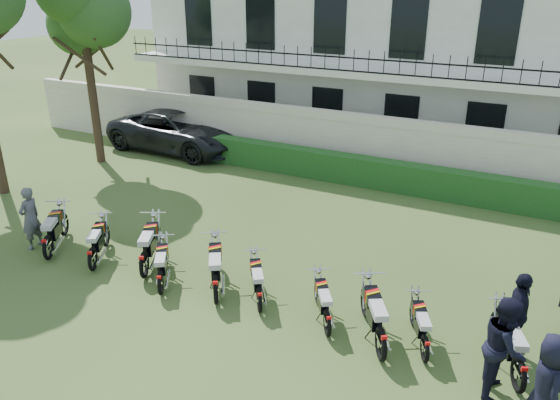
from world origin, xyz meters
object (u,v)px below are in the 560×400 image
(motorcycle_1, at_px, (92,254))
(suv, at_px, (178,131))
(motorcycle_3, at_px, (160,277))
(motorcycle_9, at_px, (520,367))
(motorcycle_7, at_px, (382,337))
(tree_west_near, at_px, (81,3))
(motorcycle_8, at_px, (426,343))
(officer_0, at_px, (548,384))
(inspector, at_px, (30,218))
(motorcycle_2, at_px, (144,258))
(motorcycle_6, at_px, (327,318))
(motorcycle_5, at_px, (259,294))
(motorcycle_4, at_px, (215,283))
(officer_1, at_px, (504,346))
(officer_2, at_px, (518,315))
(motorcycle_0, at_px, (47,242))

(motorcycle_1, distance_m, suv, 10.11)
(motorcycle_3, height_order, motorcycle_9, motorcycle_9)
(motorcycle_7, bearing_deg, tree_west_near, 123.38)
(motorcycle_8, xyz_separation_m, officer_0, (2.05, -0.80, 0.46))
(tree_west_near, height_order, inspector, tree_west_near)
(motorcycle_2, bearing_deg, tree_west_near, 113.11)
(motorcycle_1, relative_size, motorcycle_6, 1.13)
(motorcycle_2, xyz_separation_m, motorcycle_9, (8.40, -0.07, -0.02))
(motorcycle_5, distance_m, motorcycle_9, 5.23)
(motorcycle_4, relative_size, motorcycle_7, 0.98)
(officer_1, bearing_deg, officer_0, -134.74)
(motorcycle_2, bearing_deg, motorcycle_9, -27.27)
(motorcycle_9, bearing_deg, motorcycle_4, 158.34)
(suv, bearing_deg, motorcycle_3, -143.29)
(motorcycle_1, distance_m, motorcycle_4, 3.53)
(motorcycle_3, height_order, motorcycle_4, motorcycle_4)
(motorcycle_2, relative_size, motorcycle_4, 1.07)
(motorcycle_7, xyz_separation_m, suv, (-11.62, 9.21, 0.30))
(suv, bearing_deg, motorcycle_7, -126.45)
(inspector, bearing_deg, officer_1, 86.22)
(motorcycle_5, distance_m, suv, 12.49)
(inspector, height_order, officer_0, officer_0)
(motorcycle_2, relative_size, suv, 0.33)
(motorcycle_5, bearing_deg, officer_1, -37.22)
(officer_1, bearing_deg, motorcycle_3, 86.27)
(officer_0, bearing_deg, officer_2, 2.59)
(motorcycle_4, height_order, motorcycle_7, same)
(tree_west_near, relative_size, motorcycle_7, 4.24)
(motorcycle_1, distance_m, officer_2, 9.67)
(tree_west_near, distance_m, officer_0, 18.41)
(motorcycle_1, distance_m, motorcycle_9, 9.77)
(motorcycle_5, relative_size, motorcycle_9, 0.79)
(motorcycle_9, xyz_separation_m, suv, (-14.02, 8.93, 0.32))
(suv, relative_size, inspector, 3.46)
(motorcycle_0, xyz_separation_m, motorcycle_7, (8.79, 0.07, 0.01))
(officer_2, bearing_deg, motorcycle_1, 97.40)
(motorcycle_9, xyz_separation_m, officer_2, (-0.19, 1.07, 0.37))
(motorcycle_9, xyz_separation_m, officer_1, (-0.31, -0.15, 0.44))
(tree_west_near, bearing_deg, motorcycle_1, -47.29)
(suv, bearing_deg, officer_1, -121.58)
(motorcycle_4, distance_m, officer_1, 5.95)
(motorcycle_8, xyz_separation_m, suv, (-12.38, 8.88, 0.40))
(motorcycle_4, bearing_deg, motorcycle_9, -32.12)
(motorcycle_8, distance_m, suv, 15.24)
(motorcycle_0, height_order, officer_2, officer_2)
(motorcycle_3, xyz_separation_m, motorcycle_9, (7.58, 0.36, 0.06))
(officer_2, bearing_deg, motorcycle_3, 100.54)
(motorcycle_7, relative_size, motorcycle_8, 1.18)
(motorcycle_3, xyz_separation_m, officer_2, (7.38, 1.42, 0.42))
(motorcycle_0, bearing_deg, officer_2, -24.24)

